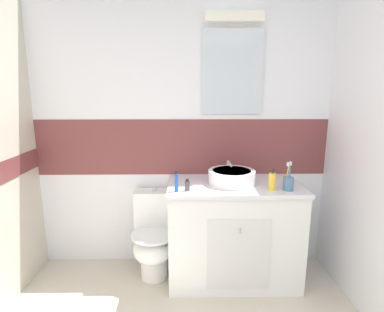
% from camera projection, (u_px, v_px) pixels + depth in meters
% --- Properties ---
extents(wall_back_tiled, '(3.20, 0.20, 2.50)m').
position_uv_depth(wall_back_tiled, '(183.00, 129.00, 2.72)').
color(wall_back_tiled, white).
rests_on(wall_back_tiled, ground_plane).
extents(vanity_cabinet, '(1.09, 0.61, 0.85)m').
position_uv_depth(vanity_cabinet, '(233.00, 231.00, 2.57)').
color(vanity_cabinet, white).
rests_on(vanity_cabinet, ground_plane).
extents(sink_basin, '(0.38, 0.43, 0.15)m').
position_uv_depth(sink_basin, '(232.00, 176.00, 2.46)').
color(sink_basin, white).
rests_on(sink_basin, vanity_cabinet).
extents(toilet, '(0.37, 0.50, 0.74)m').
position_uv_depth(toilet, '(154.00, 238.00, 2.61)').
color(toilet, white).
rests_on(toilet, ground_plane).
extents(toothbrush_cup, '(0.08, 0.08, 0.22)m').
position_uv_depth(toothbrush_cup, '(288.00, 183.00, 2.29)').
color(toothbrush_cup, '#4C7299').
rests_on(toothbrush_cup, vanity_cabinet).
extents(soap_dispenser, '(0.05, 0.05, 0.17)m').
position_uv_depth(soap_dispenser, '(272.00, 181.00, 2.29)').
color(soap_dispenser, yellow).
rests_on(soap_dispenser, vanity_cabinet).
extents(perfume_flask_small, '(0.04, 0.03, 0.09)m').
position_uv_depth(perfume_flask_small, '(187.00, 185.00, 2.28)').
color(perfume_flask_small, '#4C4C51').
rests_on(perfume_flask_small, vanity_cabinet).
extents(toothpaste_tube_upright, '(0.03, 0.03, 0.16)m').
position_uv_depth(toothpaste_tube_upright, '(176.00, 182.00, 2.25)').
color(toothpaste_tube_upright, '#2659B2').
rests_on(toothpaste_tube_upright, vanity_cabinet).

